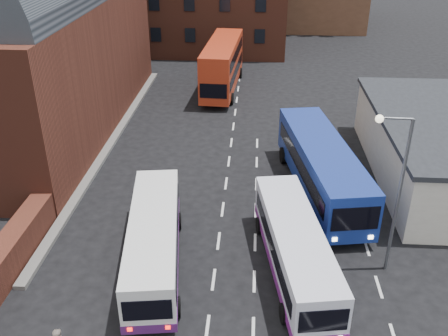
# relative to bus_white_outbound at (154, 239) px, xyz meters

# --- Properties ---
(ground) EXTENTS (180.00, 180.00, 0.00)m
(ground) POSITION_rel_bus_white_outbound_xyz_m (3.04, -3.34, -1.64)
(ground) COLOR black
(railway_station) EXTENTS (12.00, 28.00, 16.00)m
(railway_station) POSITION_rel_bus_white_outbound_xyz_m (-12.46, 17.66, 6.00)
(railway_station) COLOR #602B1E
(railway_station) RESTS_ON ground
(forecourt_wall) EXTENTS (1.20, 10.00, 1.80)m
(forecourt_wall) POSITION_rel_bus_white_outbound_xyz_m (-7.16, -1.34, -0.74)
(forecourt_wall) COLOR #602B1E
(forecourt_wall) RESTS_ON ground
(brick_terrace) EXTENTS (22.00, 10.00, 11.00)m
(brick_terrace) POSITION_rel_bus_white_outbound_xyz_m (-2.96, 42.66, 3.86)
(brick_terrace) COLOR brown
(brick_terrace) RESTS_ON ground
(bus_white_outbound) EXTENTS (3.70, 10.40, 2.77)m
(bus_white_outbound) POSITION_rel_bus_white_outbound_xyz_m (0.00, 0.00, 0.00)
(bus_white_outbound) COLOR white
(bus_white_outbound) RESTS_ON ground
(bus_white_inbound) EXTENTS (3.91, 10.36, 2.76)m
(bus_white_inbound) POSITION_rel_bus_white_outbound_xyz_m (6.96, -0.14, -0.01)
(bus_white_inbound) COLOR silver
(bus_white_inbound) RESTS_ON ground
(bus_blue) EXTENTS (4.91, 12.81, 3.41)m
(bus_blue) POSITION_rel_bus_white_outbound_xyz_m (9.04, 7.83, 0.38)
(bus_blue) COLOR navy
(bus_blue) RESTS_ON ground
(bus_red_double) EXTENTS (3.58, 12.10, 4.78)m
(bus_red_double) POSITION_rel_bus_white_outbound_xyz_m (1.49, 27.31, 0.90)
(bus_red_double) COLOR #B43217
(bus_red_double) RESTS_ON ground
(street_lamp) EXTENTS (1.69, 0.37, 8.28)m
(street_lamp) POSITION_rel_bus_white_outbound_xyz_m (11.35, 0.50, 3.36)
(street_lamp) COLOR #56595E
(street_lamp) RESTS_ON ground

